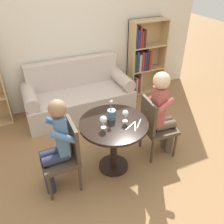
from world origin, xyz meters
TOP-DOWN VIEW (x-y plane):
  - ground_plane at (0.00, 0.00)m, footprint 16.00×16.00m
  - back_wall at (0.00, 1.95)m, footprint 5.20×0.05m
  - round_table at (0.00, 0.00)m, footprint 0.84×0.84m
  - couch at (0.00, 1.52)m, footprint 1.87×0.80m
  - bookshelf_right at (1.44, 1.78)m, footprint 0.74×0.28m
  - chair_left at (-0.63, -0.02)m, footprint 0.42×0.42m
  - chair_right at (0.63, 0.03)m, footprint 0.45×0.45m
  - person_left at (-0.72, -0.01)m, footprint 0.42×0.34m
  - person_right at (0.72, 0.01)m, footprint 0.43×0.36m
  - wine_glass_left at (-0.15, -0.04)m, footprint 0.09×0.09m
  - wine_glass_right at (0.14, -0.03)m, footprint 0.08×0.08m
  - flower_vase at (0.01, 0.08)m, footprint 0.10×0.10m
  - knife_left_setting at (0.20, -0.17)m, footprint 0.10×0.17m
  - fork_left_setting at (0.27, -0.14)m, footprint 0.14×0.15m
  - knife_right_setting at (0.15, -0.14)m, footprint 0.17×0.10m

SIDE VIEW (x-z plane):
  - ground_plane at x=0.00m, z-range 0.00..0.00m
  - couch at x=0.00m, z-range -0.15..0.77m
  - chair_left at x=-0.63m, z-range 0.04..0.94m
  - chair_right at x=0.63m, z-range 0.04..0.94m
  - round_table at x=0.00m, z-range 0.20..0.95m
  - person_left at x=-0.72m, z-range 0.03..1.25m
  - person_right at x=0.72m, z-range 0.05..1.32m
  - bookshelf_right at x=1.44m, z-range -0.02..1.44m
  - knife_left_setting at x=0.20m, z-range 0.74..0.75m
  - fork_left_setting at x=0.27m, z-range 0.74..0.75m
  - knife_right_setting at x=0.15m, z-range 0.74..0.75m
  - flower_vase at x=0.01m, z-range 0.70..0.96m
  - wine_glass_left at x=-0.15m, z-range 0.78..0.93m
  - wine_glass_right at x=0.14m, z-range 0.78..0.93m
  - back_wall at x=0.00m, z-range 0.00..2.70m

